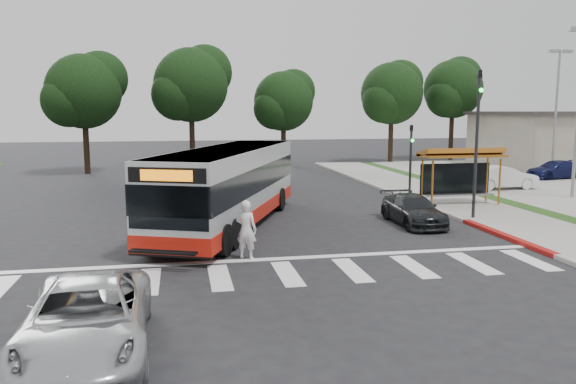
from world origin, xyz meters
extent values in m
plane|color=black|center=(0.00, 0.00, 0.00)|extent=(140.00, 140.00, 0.00)
cube|color=gray|center=(11.00, 8.00, 0.06)|extent=(4.00, 40.00, 0.12)
cube|color=#9E9991|center=(9.00, 8.00, 0.07)|extent=(0.30, 40.00, 0.15)
cube|color=maroon|center=(9.00, -2.00, 0.08)|extent=(0.32, 6.00, 0.15)
cube|color=#ACA390|center=(30.00, 22.00, 2.20)|extent=(14.00, 10.00, 4.40)
cube|color=#383330|center=(30.00, 22.00, 4.55)|extent=(14.60, 10.60, 0.30)
cube|color=silver|center=(0.00, -5.00, 0.01)|extent=(18.00, 2.60, 0.01)
cylinder|color=#A15C1A|center=(9.00, 4.40, 1.27)|extent=(0.10, 0.10, 2.30)
cylinder|color=#A15C1A|center=(12.60, 4.40, 1.27)|extent=(0.10, 0.10, 2.30)
cylinder|color=#A15C1A|center=(9.00, 5.60, 1.27)|extent=(0.10, 0.10, 2.30)
cylinder|color=#A15C1A|center=(12.60, 5.60, 1.27)|extent=(0.10, 0.10, 2.30)
cube|color=#A15C1A|center=(10.80, 5.00, 2.57)|extent=(4.20, 1.60, 0.12)
cube|color=#A15C1A|center=(10.80, 5.05, 2.72)|extent=(4.20, 1.32, 0.51)
cube|color=black|center=(10.80, 5.60, 1.32)|extent=(3.80, 0.06, 1.60)
cube|color=gray|center=(10.80, 5.00, 0.57)|extent=(3.60, 0.40, 0.08)
cylinder|color=black|center=(9.60, 1.50, 3.25)|extent=(0.14, 0.14, 6.50)
imported|color=black|center=(9.60, 1.50, 6.00)|extent=(0.16, 0.20, 1.00)
sphere|color=#19E533|center=(9.60, 1.32, 5.65)|extent=(0.18, 0.18, 0.18)
cylinder|color=black|center=(9.60, 8.50, 2.00)|extent=(0.14, 0.14, 4.00)
imported|color=black|center=(9.60, 8.50, 3.50)|extent=(0.16, 0.20, 1.00)
sphere|color=#19E533|center=(9.60, 8.32, 3.15)|extent=(0.18, 0.18, 0.18)
cube|color=gray|center=(17.45, 6.00, 9.00)|extent=(0.80, 0.35, 0.22)
cylinder|color=gray|center=(24.00, 16.00, 4.60)|extent=(0.18, 0.18, 9.00)
cube|color=gray|center=(23.45, 16.00, 9.00)|extent=(0.80, 0.35, 0.22)
cube|color=gray|center=(24.55, 16.00, 9.00)|extent=(0.80, 0.35, 0.22)
cylinder|color=black|center=(16.00, 28.00, 2.30)|extent=(0.44, 0.44, 4.40)
sphere|color=black|center=(16.00, 28.00, 6.30)|extent=(5.60, 5.60, 5.60)
sphere|color=black|center=(17.12, 28.84, 7.30)|extent=(4.20, 4.20, 4.20)
sphere|color=black|center=(15.02, 27.30, 5.60)|extent=(3.92, 3.92, 3.92)
cylinder|color=black|center=(23.00, 30.00, 2.42)|extent=(0.44, 0.44, 4.84)
sphere|color=black|center=(23.00, 30.00, 6.82)|extent=(5.60, 5.60, 5.60)
sphere|color=black|center=(24.12, 30.84, 7.92)|extent=(4.20, 4.20, 4.20)
sphere|color=black|center=(22.02, 29.30, 6.05)|extent=(3.92, 3.92, 3.92)
cylinder|color=black|center=(-2.00, 26.00, 2.42)|extent=(0.44, 0.44, 4.84)
sphere|color=black|center=(-2.00, 26.00, 6.82)|extent=(6.00, 6.00, 6.00)
sphere|color=black|center=(-0.80, 26.90, 7.92)|extent=(4.50, 4.50, 4.50)
sphere|color=black|center=(-3.05, 25.25, 6.05)|extent=(4.20, 4.20, 4.20)
cylinder|color=black|center=(6.00, 28.00, 1.98)|extent=(0.44, 0.44, 3.96)
sphere|color=black|center=(6.00, 28.00, 5.58)|extent=(5.20, 5.20, 5.20)
sphere|color=black|center=(7.04, 28.78, 6.48)|extent=(3.90, 3.90, 3.90)
sphere|color=black|center=(5.09, 27.35, 4.95)|extent=(3.64, 3.64, 3.64)
cylinder|color=black|center=(-10.00, 24.00, 2.20)|extent=(0.44, 0.44, 4.40)
sphere|color=black|center=(-10.00, 24.00, 6.20)|extent=(5.60, 5.60, 5.60)
sphere|color=black|center=(-8.88, 24.84, 7.20)|extent=(4.20, 4.20, 4.20)
sphere|color=black|center=(-10.98, 23.30, 5.50)|extent=(3.92, 3.92, 3.92)
imported|color=white|center=(-0.99, -3.08, 0.97)|extent=(0.85, 0.76, 1.94)
imported|color=black|center=(6.62, 1.18, 0.62)|extent=(1.77, 4.29, 1.24)
imported|color=#AFB2B5|center=(-4.94, -9.66, 0.72)|extent=(2.55, 5.27, 1.45)
imported|color=silver|center=(16.03, 9.67, 0.79)|extent=(4.24, 1.55, 1.39)
imported|color=#131742|center=(22.58, 13.72, 0.72)|extent=(4.45, 2.30, 1.24)
camera|label=1|loc=(-3.05, -20.82, 4.81)|focal=35.00mm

